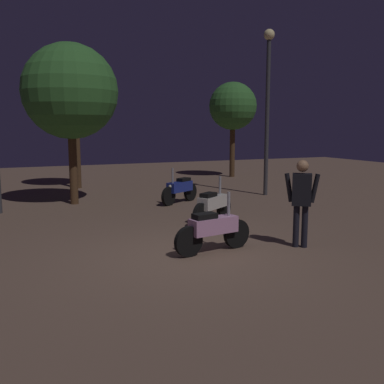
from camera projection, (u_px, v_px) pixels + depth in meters
ground_plane at (186, 257)px, 7.88m from camera, size 40.00×40.00×0.00m
motorcycle_pink_foreground at (213, 229)px, 8.16m from camera, size 1.65×0.45×1.11m
motorcycle_white_parked_left at (213, 205)px, 10.69m from camera, size 1.45×0.99×1.11m
motorcycle_blue_parked_right at (180, 189)px, 13.42m from camera, size 1.48×0.93×1.11m
person_rider_beside at (301, 196)px, 8.42m from camera, size 0.59×0.47×1.70m
streetlamp_near at (268, 93)px, 14.59m from camera, size 0.36×0.36×5.48m
tree_left_bg at (70, 92)px, 12.86m from camera, size 2.79×2.79×4.74m
tree_center_bg at (75, 87)px, 16.25m from camera, size 2.24×2.24×4.93m
tree_right_bg at (233, 107)px, 20.11m from camera, size 2.18×2.18×4.35m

